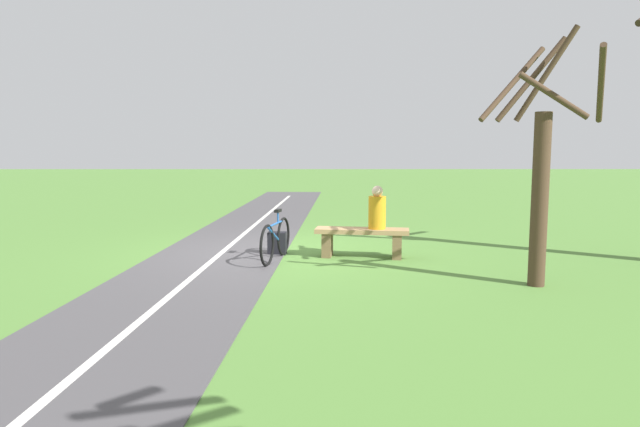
{
  "coord_description": "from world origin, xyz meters",
  "views": [
    {
      "loc": [
        -0.77,
        10.06,
        1.93
      ],
      "look_at": [
        -0.8,
        2.54,
        1.03
      ],
      "focal_mm": 31.2,
      "sensor_mm": 36.0,
      "label": 1
    }
  ],
  "objects_px": {
    "bench": "(362,238)",
    "bicycle": "(276,240)",
    "backpack": "(277,243)",
    "person_seated": "(377,210)",
    "tree_far_right": "(542,169)"
  },
  "relations": [
    {
      "from": "bench",
      "to": "tree_far_right",
      "type": "bearing_deg",
      "value": 147.13
    },
    {
      "from": "bench",
      "to": "tree_far_right",
      "type": "relative_size",
      "value": 0.47
    },
    {
      "from": "bicycle",
      "to": "backpack",
      "type": "bearing_deg",
      "value": -165.54
    },
    {
      "from": "person_seated",
      "to": "backpack",
      "type": "relative_size",
      "value": 1.86
    },
    {
      "from": "bicycle",
      "to": "person_seated",
      "type": "bearing_deg",
      "value": 111.35
    },
    {
      "from": "bench",
      "to": "backpack",
      "type": "relative_size",
      "value": 4.15
    },
    {
      "from": "person_seated",
      "to": "backpack",
      "type": "xyz_separation_m",
      "value": [
        1.77,
        -0.3,
        -0.64
      ]
    },
    {
      "from": "person_seated",
      "to": "backpack",
      "type": "distance_m",
      "value": 1.91
    },
    {
      "from": "tree_far_right",
      "to": "bicycle",
      "type": "bearing_deg",
      "value": -24.11
    },
    {
      "from": "bicycle",
      "to": "tree_far_right",
      "type": "xyz_separation_m",
      "value": [
        -3.81,
        1.7,
        1.27
      ]
    },
    {
      "from": "bench",
      "to": "person_seated",
      "type": "height_order",
      "value": "person_seated"
    },
    {
      "from": "person_seated",
      "to": "backpack",
      "type": "height_order",
      "value": "person_seated"
    },
    {
      "from": "backpack",
      "to": "tree_far_right",
      "type": "bearing_deg",
      "value": 149.26
    },
    {
      "from": "bench",
      "to": "person_seated",
      "type": "bearing_deg",
      "value": 180.0
    },
    {
      "from": "bench",
      "to": "bicycle",
      "type": "bearing_deg",
      "value": 19.56
    }
  ]
}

